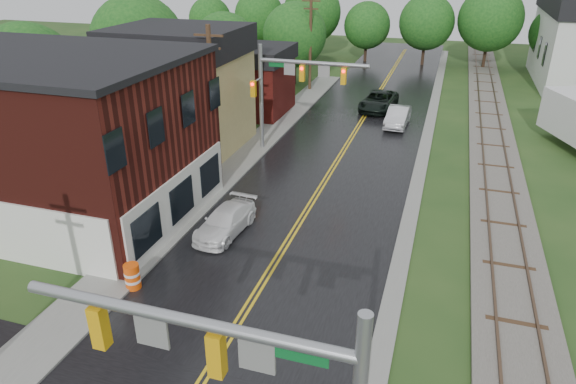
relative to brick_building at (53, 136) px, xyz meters
The scene contains 19 objects.
main_road 19.95m from the brick_building, 50.23° to the left, with size 10.00×90.00×0.02m, color black.
curb_right 27.15m from the brick_building, 48.20° to the left, with size 0.80×70.00×0.12m, color gray.
sidewalk_left 12.52m from the brick_building, 57.86° to the left, with size 2.40×50.00×0.12m, color gray.
brick_building is the anchor object (origin of this frame).
yellow_house 11.14m from the brick_building, 82.32° to the left, with size 8.00×7.00×6.40m, color tan.
darkred_building 20.25m from the brick_building, 82.92° to the left, with size 7.00×6.00×4.40m, color #3F0F0C.
railroad 30.36m from the brick_building, 41.66° to the left, with size 3.20×80.00×0.30m.
traffic_signal_near 20.60m from the brick_building, 39.17° to the right, with size 7.34×0.30×7.20m.
traffic_signal_far 15.03m from the brick_building, 53.08° to the left, with size 7.34×0.43×7.20m.
utility_pole_b 9.03m from the brick_building, 50.93° to the left, with size 1.80×0.28×9.00m.
utility_pole_c 29.56m from the brick_building, 78.91° to the left, with size 1.80×0.28×9.00m.
tree_left_a 10.14m from the brick_building, 136.87° to the left, with size 6.80×6.80×8.67m.
tree_left_b 17.80m from the brick_building, 107.61° to the left, with size 7.60×7.60×9.69m.
tree_left_c 24.94m from the brick_building, 93.14° to the left, with size 6.00×6.00×7.65m.
tree_left_e 31.12m from the brick_building, 83.29° to the left, with size 6.40×6.40×8.16m.
suv_dark 27.69m from the brick_building, 61.10° to the left, with size 2.62×5.68×1.58m, color black.
sedan_silver 25.45m from the brick_building, 52.37° to the left, with size 1.57×4.51×1.49m, color silver.
pickup_white 9.93m from the brick_building, ahead, with size 1.76×4.34×1.26m, color white.
construction_barrel 9.79m from the brick_building, 34.72° to the right, with size 0.63×0.63×1.13m, color #E74B0A.
Camera 1 is at (6.44, -5.04, 12.81)m, focal length 32.00 mm.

